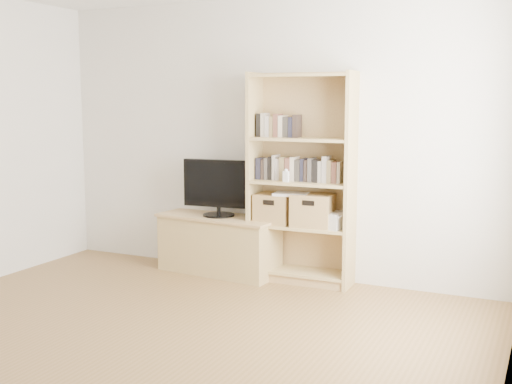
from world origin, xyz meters
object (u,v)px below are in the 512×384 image
Objects in this scene: television at (218,187)px; bookshelf at (301,179)px; basket_right at (313,210)px; basket_left at (275,209)px; baby_monitor at (286,177)px; laptop at (291,194)px; tv_stand at (219,246)px.

bookshelf is at bearing -2.28° from television.
basket_left is at bearing 177.29° from basket_right.
basket_left is at bearing -1.83° from television.
baby_monitor is at bearing -10.39° from television.
bookshelf is 0.38m from basket_left.
tv_stand is at bearing 173.54° from laptop.
basket_left reaches higher than tv_stand.
television reaches higher than basket_left.
basket_right is at bearing -2.60° from bookshelf.
bookshelf is at bearing 9.35° from tv_stand.
baby_monitor is (0.72, -0.06, 0.15)m from television.
television is 1.97× the size of basket_right.
bookshelf is 2.72× the size of television.
television is 2.13× the size of basket_left.
laptop is at bearing -3.27° from basket_left.
television is 0.74m from laptop.
baby_monitor reaches higher than basket_left.
basket_right is at bearing 30.93° from baby_monitor.
tv_stand is at bearing -175.10° from basket_left.
basket_left is 0.92× the size of basket_right.
bookshelf is 0.30m from basket_right.
laptop is (0.02, 0.08, -0.17)m from baby_monitor.
tv_stand is at bearing 178.90° from basket_right.
television is at bearing -179.31° from baby_monitor.
baby_monitor is at bearing -111.11° from laptop.
television is 0.95m from basket_right.
bookshelf is at bearing 6.99° from laptop.
basket_right is 1.16× the size of laptop.
television is 0.60m from basket_left.
basket_right reaches higher than basket_left.
bookshelf reaches higher than basket_left.
tv_stand is 1.07m from bookshelf.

